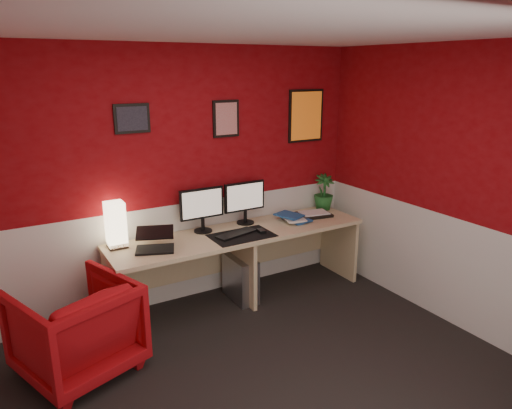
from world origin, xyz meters
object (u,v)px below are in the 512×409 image
at_px(monitor_left, 202,203).
at_px(armchair, 76,329).
at_px(laptop, 154,239).
at_px(potted_plant, 324,192).
at_px(desk, 241,266).
at_px(shoji_lamp, 116,226).
at_px(monitor_right, 245,196).
at_px(zen_tray, 314,215).
at_px(pc_tower, 240,278).

relative_size(monitor_left, armchair, 0.72).
relative_size(laptop, potted_plant, 0.82).
height_order(desk, shoji_lamp, shoji_lamp).
relative_size(laptop, monitor_left, 0.57).
bearing_deg(monitor_right, armchair, -161.37).
relative_size(monitor_left, zen_tray, 1.66).
bearing_deg(shoji_lamp, desk, -9.68).
distance_m(monitor_right, zen_tray, 0.83).
bearing_deg(zen_tray, laptop, -176.93).
xyz_separation_m(shoji_lamp, zen_tray, (2.09, -0.15, -0.18)).
xyz_separation_m(desk, pc_tower, (0.00, 0.02, -0.14)).
xyz_separation_m(monitor_left, monitor_right, (0.49, 0.02, 0.00)).
relative_size(desk, shoji_lamp, 6.50).
xyz_separation_m(monitor_left, armchair, (-1.34, -0.60, -0.65)).
distance_m(shoji_lamp, armchair, 0.97).
xyz_separation_m(shoji_lamp, potted_plant, (2.33, 0.00, 0.00)).
height_order(monitor_left, potted_plant, monitor_left).
bearing_deg(pc_tower, armchair, -165.11).
bearing_deg(desk, laptop, -176.65).
height_order(desk, laptop, laptop).
relative_size(shoji_lamp, laptop, 1.21).
bearing_deg(desk, monitor_left, 148.62).
distance_m(pc_tower, armchair, 1.72).
bearing_deg(pc_tower, zen_tray, 2.39).
height_order(shoji_lamp, pc_tower, shoji_lamp).
bearing_deg(shoji_lamp, monitor_right, 0.44).
distance_m(zen_tray, pc_tower, 1.07).
relative_size(zen_tray, armchair, 0.43).
relative_size(shoji_lamp, armchair, 0.49).
height_order(laptop, zen_tray, laptop).
bearing_deg(laptop, armchair, -133.74).
xyz_separation_m(shoji_lamp, pc_tower, (1.16, -0.18, -0.70)).
bearing_deg(potted_plant, laptop, -173.12).
bearing_deg(monitor_left, potted_plant, 0.25).
bearing_deg(pc_tower, monitor_right, 49.25).
distance_m(monitor_right, potted_plant, 1.02).
xyz_separation_m(laptop, armchair, (-0.77, -0.36, -0.47)).
height_order(monitor_left, armchair, monitor_left).
bearing_deg(monitor_left, pc_tower, -28.92).
bearing_deg(desk, monitor_right, 50.18).
relative_size(potted_plant, pc_tower, 0.89).
bearing_deg(laptop, potted_plant, 28.19).
bearing_deg(potted_plant, monitor_right, 179.51).
relative_size(desk, potted_plant, 6.48).
bearing_deg(armchair, monitor_left, -175.57).
relative_size(monitor_right, potted_plant, 1.45).
bearing_deg(zen_tray, shoji_lamp, 175.89).
distance_m(monitor_left, armchair, 1.61).
distance_m(desk, laptop, 1.01).
bearing_deg(potted_plant, monitor_left, -179.75).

